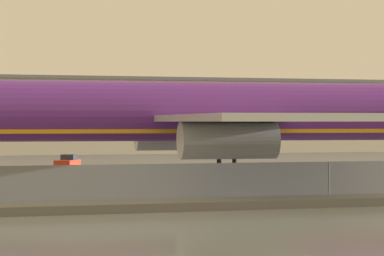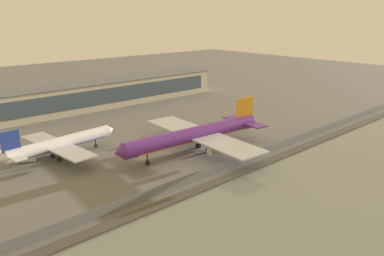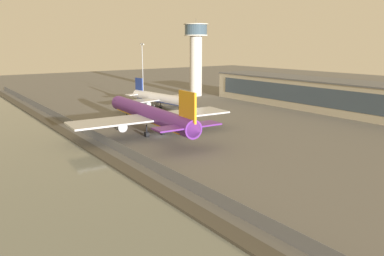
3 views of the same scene
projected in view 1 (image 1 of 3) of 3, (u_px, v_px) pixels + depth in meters
ground_plane at (245, 182)px, 73.66m from camera, size 500.00×500.00×0.00m
shoreline_seawall at (361, 200)px, 53.97m from camera, size 320.00×3.00×0.50m
perimeter_fence at (329, 180)px, 58.29m from camera, size 280.00×0.10×2.36m
cargo_jet_purple at (196, 114)px, 71.96m from camera, size 54.14×47.01×14.55m
baggage_tug at (67, 165)px, 86.46m from camera, size 2.92×3.58×1.80m
terminal_building at (122, 116)px, 146.07m from camera, size 116.25×18.24×11.85m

